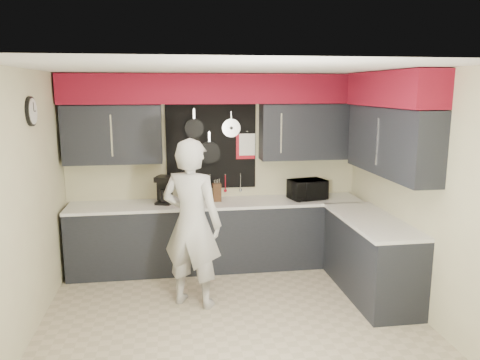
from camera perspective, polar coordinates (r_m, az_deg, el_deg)
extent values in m
plane|color=#B8AA8F|center=(5.22, -0.96, -16.32)|extent=(4.00, 4.00, 0.00)
cube|color=beige|center=(6.47, -3.05, 1.23)|extent=(4.00, 0.01, 2.60)
cube|color=black|center=(6.26, -15.23, 5.38)|extent=(1.24, 0.32, 0.75)
cube|color=black|center=(6.50, 8.41, 5.85)|extent=(1.34, 0.32, 0.75)
cube|color=maroon|center=(6.20, -3.00, 11.03)|extent=(3.94, 0.36, 0.38)
cube|color=black|center=(6.41, -3.52, 4.07)|extent=(1.22, 0.03, 1.15)
cylinder|color=black|center=(6.32, -5.60, 6.27)|extent=(0.26, 0.04, 0.26)
cylinder|color=black|center=(6.37, -3.75, 3.35)|extent=(0.30, 0.04, 0.30)
cylinder|color=black|center=(6.41, -6.03, 0.55)|extent=(0.27, 0.04, 0.27)
cylinder|color=silver|center=(6.37, -1.09, 6.36)|extent=(0.25, 0.02, 0.25)
cube|color=#B10D1B|center=(6.44, 0.67, 4.09)|extent=(0.26, 0.01, 0.34)
cube|color=white|center=(6.43, 0.87, 4.34)|extent=(0.22, 0.01, 0.30)
cylinder|color=silver|center=(6.44, -7.44, -0.43)|extent=(0.01, 0.01, 0.20)
cylinder|color=silver|center=(6.44, -5.55, -0.38)|extent=(0.01, 0.01, 0.20)
cylinder|color=silver|center=(6.46, -3.67, -0.32)|extent=(0.01, 0.01, 0.20)
cylinder|color=silver|center=(6.48, -1.80, -0.27)|extent=(0.01, 0.01, 0.20)
cylinder|color=silver|center=(6.51, 0.06, -0.21)|extent=(0.01, 0.01, 0.20)
cube|color=beige|center=(5.40, 20.49, -1.44)|extent=(0.01, 3.50, 2.60)
cube|color=black|center=(5.51, 17.94, 4.50)|extent=(0.32, 1.70, 0.75)
cube|color=maroon|center=(5.47, 18.11, 10.50)|extent=(0.36, 1.70, 0.38)
cube|color=beige|center=(4.93, -24.70, -2.91)|extent=(0.01, 3.50, 2.60)
cylinder|color=black|center=(5.19, -24.13, 7.65)|extent=(0.04, 0.30, 0.30)
cylinder|color=white|center=(5.18, -23.89, 7.66)|extent=(0.01, 0.26, 0.26)
cube|color=black|center=(6.39, -2.71, -6.84)|extent=(3.90, 0.60, 0.88)
cube|color=white|center=(6.25, -2.74, -2.87)|extent=(3.90, 0.63, 0.04)
cube|color=black|center=(5.80, 15.64, -9.14)|extent=(0.60, 1.60, 0.88)
cube|color=white|center=(5.66, 15.75, -4.77)|extent=(0.63, 1.60, 0.04)
cube|color=black|center=(6.28, -2.43, -10.95)|extent=(3.90, 0.06, 0.10)
imported|color=black|center=(6.45, 8.21, -1.14)|extent=(0.54, 0.43, 0.27)
cube|color=#3A1E12|center=(6.27, -2.83, -1.51)|extent=(0.11, 0.11, 0.24)
cylinder|color=white|center=(6.24, -4.79, -2.01)|extent=(0.12, 0.12, 0.15)
cube|color=black|center=(6.23, -9.13, -2.69)|extent=(0.27, 0.30, 0.03)
cube|color=black|center=(6.28, -9.17, -0.98)|extent=(0.21, 0.13, 0.33)
cube|color=black|center=(6.16, -9.22, 0.16)|extent=(0.27, 0.30, 0.07)
cylinder|color=black|center=(6.18, -9.16, -1.89)|extent=(0.12, 0.12, 0.16)
imported|color=#B9B9B6|center=(5.19, -5.90, -5.31)|extent=(0.82, 0.72, 1.89)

